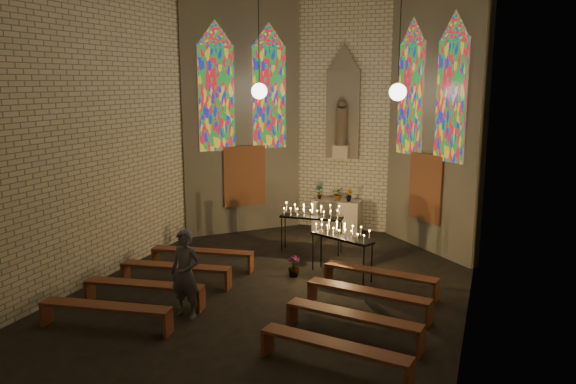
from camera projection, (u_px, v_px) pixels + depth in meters
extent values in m
plane|color=black|center=(267.00, 297.00, 11.83)|extent=(12.00, 12.00, 0.00)
cube|color=beige|center=(344.00, 114.00, 16.66)|extent=(8.00, 0.02, 7.00)
cube|color=beige|center=(35.00, 180.00, 5.63)|extent=(8.00, 0.02, 7.00)
cube|color=beige|center=(100.00, 125.00, 12.52)|extent=(0.02, 12.00, 7.00)
cube|color=beige|center=(477.00, 138.00, 9.77)|extent=(0.02, 12.00, 7.00)
cube|color=beige|center=(242.00, 115.00, 16.45)|extent=(2.72, 2.72, 7.00)
cube|color=beige|center=(434.00, 119.00, 14.57)|extent=(2.72, 2.72, 7.00)
cube|color=#4C3F8C|center=(216.00, 98.00, 15.88)|extent=(0.78, 0.78, 3.00)
cube|color=#4C3F8C|center=(269.00, 97.00, 16.54)|extent=(0.78, 0.78, 3.00)
cube|color=#4C3F8C|center=(411.00, 99.00, 15.13)|extent=(0.78, 0.78, 3.00)
cube|color=#4C3F8C|center=(451.00, 101.00, 13.68)|extent=(0.78, 0.78, 3.00)
cube|color=brown|center=(245.00, 176.00, 16.65)|extent=(0.95, 0.95, 1.80)
cube|color=brown|center=(425.00, 188.00, 14.85)|extent=(0.95, 0.95, 1.80)
cube|color=gray|center=(343.00, 114.00, 16.58)|extent=(1.00, 0.12, 2.60)
cone|color=gray|center=(344.00, 57.00, 16.26)|extent=(1.00, 1.00, 0.80)
cube|color=beige|center=(341.00, 152.00, 16.67)|extent=(0.45, 0.30, 0.40)
cylinder|color=brown|center=(341.00, 127.00, 16.52)|extent=(0.36, 0.36, 1.10)
sphere|color=brown|center=(342.00, 104.00, 16.40)|extent=(0.26, 0.26, 0.26)
sphere|color=white|center=(259.00, 91.00, 15.43)|extent=(0.44, 0.44, 0.44)
cylinder|color=black|center=(259.00, 39.00, 15.15)|extent=(0.02, 0.02, 2.80)
sphere|color=white|center=(398.00, 92.00, 14.12)|extent=(0.44, 0.44, 0.44)
cylinder|color=black|center=(400.00, 35.00, 13.85)|extent=(0.02, 0.02, 2.80)
cube|color=beige|center=(337.00, 216.00, 16.74)|extent=(1.40, 0.60, 1.00)
imported|color=#4C723F|center=(319.00, 192.00, 16.75)|extent=(0.26, 0.21, 0.43)
imported|color=#4C723F|center=(338.00, 194.00, 16.55)|extent=(0.37, 0.32, 0.40)
imported|color=#4C723F|center=(349.00, 195.00, 16.41)|extent=(0.25, 0.22, 0.38)
imported|color=#4C723F|center=(294.00, 266.00, 13.04)|extent=(0.33, 0.33, 0.48)
cube|color=black|center=(311.00, 217.00, 14.77)|extent=(1.67, 0.49, 0.05)
cylinder|color=black|center=(282.00, 234.00, 14.94)|extent=(0.03, 0.03, 0.93)
cylinder|color=black|center=(339.00, 239.00, 14.49)|extent=(0.03, 0.03, 0.93)
cylinder|color=black|center=(285.00, 231.00, 15.23)|extent=(0.03, 0.03, 0.93)
cylinder|color=black|center=(341.00, 236.00, 14.78)|extent=(0.03, 0.03, 0.93)
cube|color=black|center=(342.00, 238.00, 12.94)|extent=(1.62, 1.00, 0.05)
cylinder|color=black|center=(313.00, 252.00, 13.44)|extent=(0.03, 0.03, 0.90)
cylinder|color=black|center=(364.00, 266.00, 12.41)|extent=(0.03, 0.03, 0.90)
cylinder|color=black|center=(321.00, 249.00, 13.65)|extent=(0.03, 0.03, 0.90)
cylinder|color=black|center=(372.00, 263.00, 12.62)|extent=(0.03, 0.03, 0.90)
cube|color=brown|center=(202.00, 251.00, 13.52)|extent=(2.51, 0.73, 0.06)
cube|color=brown|center=(156.00, 257.00, 13.80)|extent=(0.11, 0.35, 0.45)
cube|color=brown|center=(251.00, 263.00, 13.32)|extent=(0.11, 0.35, 0.45)
cube|color=brown|center=(380.00, 272.00, 12.04)|extent=(2.51, 0.73, 0.06)
cube|color=brown|center=(329.00, 273.00, 12.66)|extent=(0.11, 0.35, 0.45)
cube|color=brown|center=(436.00, 292.00, 11.50)|extent=(0.11, 0.35, 0.45)
cube|color=brown|center=(175.00, 266.00, 12.42)|extent=(2.51, 0.73, 0.06)
cube|color=brown|center=(126.00, 272.00, 12.70)|extent=(0.11, 0.35, 0.45)
cube|color=brown|center=(228.00, 280.00, 12.22)|extent=(0.11, 0.35, 0.45)
cube|color=brown|center=(368.00, 291.00, 10.93)|extent=(2.51, 0.73, 0.06)
cube|color=brown|center=(312.00, 291.00, 11.56)|extent=(0.11, 0.35, 0.45)
cube|color=brown|center=(429.00, 315.00, 10.40)|extent=(0.11, 0.35, 0.45)
cube|color=brown|center=(144.00, 284.00, 11.32)|extent=(2.51, 0.73, 0.06)
cube|color=brown|center=(90.00, 290.00, 11.60)|extent=(0.11, 0.35, 0.45)
cube|color=brown|center=(201.00, 299.00, 11.12)|extent=(0.11, 0.35, 0.45)
cube|color=brown|center=(353.00, 315.00, 9.83)|extent=(2.51, 0.73, 0.06)
cube|color=brown|center=(292.00, 313.00, 10.46)|extent=(0.11, 0.35, 0.45)
cube|color=brown|center=(421.00, 342.00, 9.29)|extent=(0.11, 0.35, 0.45)
cube|color=brown|center=(105.00, 306.00, 10.21)|extent=(2.51, 0.73, 0.06)
cube|color=brown|center=(47.00, 312.00, 10.50)|extent=(0.11, 0.35, 0.45)
cube|color=brown|center=(168.00, 323.00, 10.02)|extent=(0.11, 0.35, 0.45)
cube|color=brown|center=(334.00, 345.00, 8.73)|extent=(2.51, 0.73, 0.06)
cube|color=brown|center=(268.00, 341.00, 9.36)|extent=(0.11, 0.35, 0.45)
cube|color=brown|center=(410.00, 378.00, 8.19)|extent=(0.11, 0.35, 0.45)
imported|color=#53535E|center=(185.00, 274.00, 10.70)|extent=(0.66, 0.45, 1.73)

